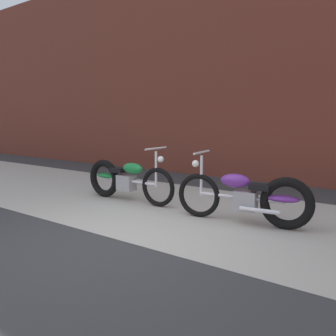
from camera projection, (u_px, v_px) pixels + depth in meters
The scene contains 5 objects.
ground_plane at pixel (118, 240), 4.32m from camera, with size 80.00×80.00×0.00m, color #38383A.
sidewalk_slab at pixel (191, 210), 5.73m from camera, with size 36.00×3.50×0.01m, color #B2ADA3.
brick_building_wall at pixel (269, 59), 8.10m from camera, with size 36.00×0.50×5.84m, color brown.
motorcycle_green at pixel (123, 179), 6.38m from camera, with size 2.01×0.58×1.03m.
motorcycle_purple at pixel (251, 197), 4.91m from camera, with size 2.00×0.58×1.03m.
Camera 1 is at (2.92, -3.02, 1.51)m, focal length 36.74 mm.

